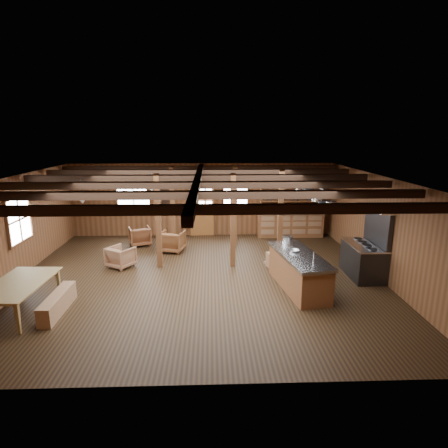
{
  "coord_description": "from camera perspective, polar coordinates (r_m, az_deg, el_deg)",
  "views": [
    {
      "loc": [
        0.35,
        -9.74,
        3.98
      ],
      "look_at": [
        0.73,
        0.84,
        1.34
      ],
      "focal_mm": 30.0,
      "sensor_mm": 36.0,
      "label": 1
    }
  ],
  "objects": [
    {
      "name": "notice_boards",
      "position": [
        14.5,
        -9.37,
        4.51
      ],
      "size": [
        1.08,
        0.03,
        0.9
      ],
      "color": "beige",
      "rests_on": "wall_back"
    },
    {
      "name": "counter_pot",
      "position": [
        10.61,
        9.68,
        -2.35
      ],
      "size": [
        0.3,
        0.3,
        0.18
      ],
      "primitive_type": "cylinder",
      "color": "silver",
      "rests_on": "kitchen_island"
    },
    {
      "name": "armchair_a",
      "position": [
        13.7,
        -12.69,
        -1.81
      ],
      "size": [
        0.91,
        0.93,
        0.67
      ],
      "primitive_type": "imported",
      "rotation": [
        0.0,
        0.0,
        3.48
      ],
      "color": "brown",
      "rests_on": "floor"
    },
    {
      "name": "kitchen_island",
      "position": [
        9.88,
        11.27,
        -7.05
      ],
      "size": [
        1.25,
        2.61,
        1.2
      ],
      "rotation": [
        0.0,
        0.0,
        0.15
      ],
      "color": "brown",
      "rests_on": "floor"
    },
    {
      "name": "timber_posts",
      "position": [
        12.09,
        -1.2,
        1.67
      ],
      "size": [
        3.95,
        2.35,
        2.8
      ],
      "color": "#4D2D16",
      "rests_on": "floor"
    },
    {
      "name": "ceiling_joists",
      "position": [
        10.0,
        -4.06,
        6.49
      ],
      "size": [
        9.8,
        8.82,
        0.18
      ],
      "color": "black",
      "rests_on": "ceiling"
    },
    {
      "name": "armchair_b",
      "position": [
        12.78,
        -7.89,
        -2.64
      ],
      "size": [
        0.91,
        0.93,
        0.7
      ],
      "primitive_type": "imported",
      "rotation": [
        0.0,
        0.0,
        2.91
      ],
      "color": "brown",
      "rests_on": "floor"
    },
    {
      "name": "back_counter",
      "position": [
        14.66,
        10.02,
        0.44
      ],
      "size": [
        2.55,
        0.6,
        2.45
      ],
      "color": "brown",
      "rests_on": "floor"
    },
    {
      "name": "window_left",
      "position": [
        11.77,
        -28.8,
        0.57
      ],
      "size": [
        0.14,
        1.24,
        1.32
      ],
      "color": "white",
      "rests_on": "wall_back"
    },
    {
      "name": "window_back_left",
      "position": [
        14.69,
        -13.64,
        4.27
      ],
      "size": [
        1.32,
        0.06,
        1.32
      ],
      "color": "white",
      "rests_on": "wall_back"
    },
    {
      "name": "step_stool",
      "position": [
        11.4,
        7.74,
        -5.39
      ],
      "size": [
        0.59,
        0.51,
        0.44
      ],
      "primitive_type": "cube",
      "rotation": [
        0.0,
        0.0,
        0.36
      ],
      "color": "brown",
      "rests_on": "floor"
    },
    {
      "name": "room",
      "position": [
        10.08,
        -3.97,
        -0.88
      ],
      "size": [
        10.04,
        9.04,
        2.84
      ],
      "color": "black",
      "rests_on": "ground"
    },
    {
      "name": "back_door",
      "position": [
        14.52,
        -3.38,
        1.64
      ],
      "size": [
        1.02,
        0.08,
        2.15
      ],
      "color": "brown",
      "rests_on": "floor"
    },
    {
      "name": "pendant_lamps",
      "position": [
        11.18,
        -15.52,
        4.59
      ],
      "size": [
        1.86,
        2.36,
        0.66
      ],
      "color": "#2B2B2D",
      "rests_on": "ceiling"
    },
    {
      "name": "armchair_c",
      "position": [
        11.66,
        -15.44,
        -4.84
      ],
      "size": [
        0.95,
        0.95,
        0.64
      ],
      "primitive_type": "imported",
      "rotation": [
        0.0,
        0.0,
        2.58
      ],
      "color": "brown",
      "rests_on": "floor"
    },
    {
      "name": "window_back_right",
      "position": [
        14.42,
        1.76,
        4.48
      ],
      "size": [
        1.02,
        0.06,
        1.32
      ],
      "color": "white",
      "rests_on": "wall_back"
    },
    {
      "name": "commercial_range",
      "position": [
        11.17,
        20.75,
        -4.36
      ],
      "size": [
        0.82,
        1.6,
        1.98
      ],
      "color": "#2B2B2D",
      "rests_on": "floor"
    },
    {
      "name": "bowl",
      "position": [
        9.86,
        10.68,
        -4.04
      ],
      "size": [
        0.26,
        0.26,
        0.06
      ],
      "primitive_type": "imported",
      "rotation": [
        0.0,
        0.0,
        0.09
      ],
      "color": "silver",
      "rests_on": "kitchen_island"
    },
    {
      "name": "bench_aisle",
      "position": [
        9.37,
        -24.01,
        -10.97
      ],
      "size": [
        0.29,
        1.57,
        0.43
      ],
      "primitive_type": "cube",
      "color": "brown",
      "rests_on": "floor"
    },
    {
      "name": "dining_table",
      "position": [
        9.64,
        -28.49,
        -9.87
      ],
      "size": [
        1.23,
        2.09,
        0.72
      ],
      "primitive_type": "imported",
      "rotation": [
        0.0,
        0.0,
        1.52
      ],
      "color": "olive",
      "rests_on": "floor"
    },
    {
      "name": "pot_rack",
      "position": [
        10.54,
        13.59,
        4.28
      ],
      "size": [
        0.41,
        3.0,
        0.46
      ],
      "color": "#2B2B2D",
      "rests_on": "ceiling"
    }
  ]
}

